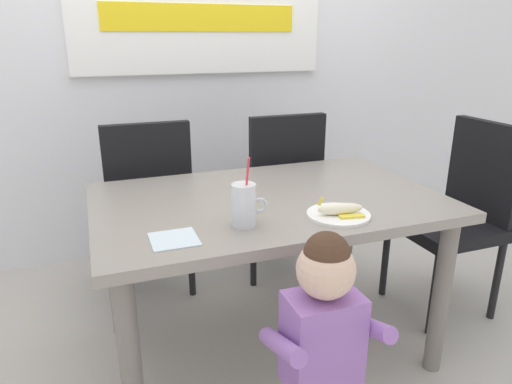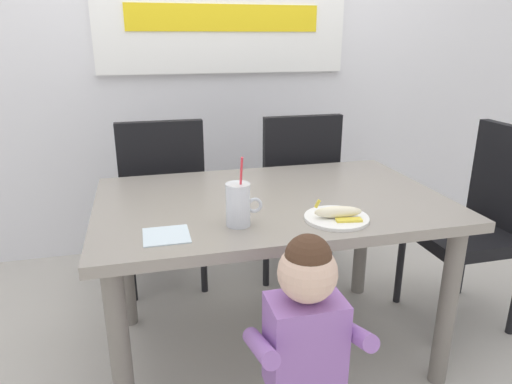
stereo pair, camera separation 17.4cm
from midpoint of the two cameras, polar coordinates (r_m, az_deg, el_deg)
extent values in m
plane|color=#B7B2A8|center=(2.22, 4.06, -18.78)|extent=(24.00, 24.00, 0.00)
cube|color=silver|center=(3.00, -3.37, 20.64)|extent=(6.40, 0.12, 2.90)
cube|color=white|center=(2.93, -2.18, 20.71)|extent=(1.52, 0.04, 0.64)
cube|color=yellow|center=(2.91, -2.08, 20.73)|extent=(1.16, 0.01, 0.15)
cube|color=gray|center=(1.87, 4.56, -1.31)|extent=(1.39, 0.89, 0.04)
cylinder|color=slate|center=(1.64, -13.32, -19.54)|extent=(0.07, 0.07, 0.69)
cylinder|color=slate|center=(2.02, 24.94, -12.92)|extent=(0.07, 0.07, 0.69)
cylinder|color=slate|center=(2.26, -13.81, -8.18)|extent=(0.07, 0.07, 0.69)
cylinder|color=slate|center=(2.55, 14.88, -5.08)|extent=(0.07, 0.07, 0.69)
cube|color=black|center=(2.59, -9.56, -1.83)|extent=(0.44, 0.44, 0.06)
cube|color=black|center=(2.32, -9.47, 2.75)|extent=(0.42, 0.05, 0.48)
cylinder|color=black|center=(2.87, -5.85, -4.72)|extent=(0.04, 0.04, 0.42)
cylinder|color=black|center=(2.85, -13.46, -5.35)|extent=(0.04, 0.04, 0.42)
cylinder|color=black|center=(2.53, -4.55, -8.04)|extent=(0.04, 0.04, 0.42)
cylinder|color=black|center=(2.51, -13.25, -8.81)|extent=(0.04, 0.04, 0.42)
cube|color=black|center=(2.72, 5.94, -0.67)|extent=(0.44, 0.44, 0.06)
cube|color=black|center=(2.46, 7.73, 3.78)|extent=(0.42, 0.05, 0.48)
cylinder|color=black|center=(3.03, 7.95, -3.50)|extent=(0.04, 0.04, 0.42)
cylinder|color=black|center=(2.92, 0.99, -4.23)|extent=(0.04, 0.04, 0.42)
cylinder|color=black|center=(2.71, 10.94, -6.41)|extent=(0.04, 0.04, 0.42)
cylinder|color=black|center=(2.59, 3.20, -7.40)|extent=(0.04, 0.04, 0.42)
cube|color=black|center=(2.45, 26.03, -4.81)|extent=(0.44, 0.44, 0.06)
cube|color=black|center=(2.49, 30.44, 1.53)|extent=(0.05, 0.42, 0.48)
cylinder|color=black|center=(2.57, 19.28, -8.69)|extent=(0.04, 0.04, 0.42)
cylinder|color=black|center=(2.31, 24.46, -12.68)|extent=(0.04, 0.04, 0.42)
cylinder|color=black|center=(2.79, 25.91, -7.39)|extent=(0.04, 0.04, 0.42)
cube|color=#9966B7|center=(1.44, 9.68, -18.16)|extent=(0.22, 0.15, 0.30)
sphere|color=beige|center=(1.31, 10.25, -9.89)|extent=(0.17, 0.17, 0.17)
sphere|color=#472D1E|center=(1.29, 10.37, -8.07)|extent=(0.13, 0.13, 0.13)
cylinder|color=#9966B7|center=(1.36, 4.40, -18.71)|extent=(0.05, 0.24, 0.13)
cylinder|color=#9966B7|center=(1.46, 15.33, -16.49)|extent=(0.05, 0.24, 0.13)
cylinder|color=silver|center=(1.56, 0.95, -1.63)|extent=(0.08, 0.08, 0.15)
cylinder|color=beige|center=(1.58, 0.94, -2.65)|extent=(0.07, 0.07, 0.08)
torus|color=silver|center=(1.58, 2.98, -1.71)|extent=(0.06, 0.01, 0.06)
cylinder|color=#E5333F|center=(1.54, 1.31, 0.68)|extent=(0.01, 0.06, 0.21)
cylinder|color=white|center=(1.68, 12.88, -3.21)|extent=(0.23, 0.23, 0.01)
ellipsoid|color=#F4EAC6|center=(1.66, 13.10, -2.48)|extent=(0.17, 0.07, 0.04)
cube|color=yellow|center=(1.64, 14.42, -3.43)|extent=(0.09, 0.05, 0.01)
cube|color=yellow|center=(1.70, 13.32, -2.53)|extent=(0.09, 0.05, 0.01)
cylinder|color=yellow|center=(1.63, 10.67, -1.50)|extent=(0.03, 0.02, 0.03)
cube|color=silver|center=(1.52, -7.84, -5.41)|extent=(0.15, 0.15, 0.00)
camera|label=1|loc=(0.09, -87.14, 0.97)|focal=32.34mm
camera|label=2|loc=(0.09, 92.86, -0.97)|focal=32.34mm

